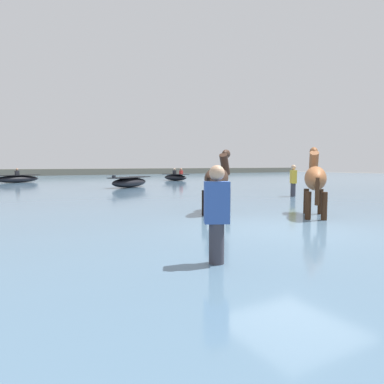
{
  "coord_description": "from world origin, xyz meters",
  "views": [
    {
      "loc": [
        -5.25,
        -5.02,
        1.63
      ],
      "look_at": [
        -0.37,
        3.53,
        0.85
      ],
      "focal_mm": 32.04,
      "sensor_mm": 36.0,
      "label": 1
    }
  ],
  "objects_px": {
    "horse_trailing_chestnut": "(315,180)",
    "boat_near_port": "(175,177)",
    "boat_distant_east": "(130,182)",
    "person_onlooker_right": "(293,184)",
    "boat_mid_outer": "(17,179)",
    "horse_lead_dark_bay": "(218,180)",
    "person_onlooker_left": "(217,224)"
  },
  "relations": [
    {
      "from": "horse_trailing_chestnut",
      "to": "boat_near_port",
      "type": "xyz_separation_m",
      "value": [
        5.76,
        19.02,
        -0.62
      ]
    },
    {
      "from": "boat_distant_east",
      "to": "person_onlooker_right",
      "type": "bearing_deg",
      "value": -66.17
    },
    {
      "from": "horse_trailing_chestnut",
      "to": "person_onlooker_right",
      "type": "height_order",
      "value": "horse_trailing_chestnut"
    },
    {
      "from": "boat_mid_outer",
      "to": "boat_near_port",
      "type": "bearing_deg",
      "value": -13.59
    },
    {
      "from": "horse_lead_dark_bay",
      "to": "boat_near_port",
      "type": "relative_size",
      "value": 0.79
    },
    {
      "from": "person_onlooker_right",
      "to": "person_onlooker_left",
      "type": "bearing_deg",
      "value": -141.51
    },
    {
      "from": "boat_near_port",
      "to": "person_onlooker_left",
      "type": "distance_m",
      "value": 23.57
    },
    {
      "from": "horse_trailing_chestnut",
      "to": "person_onlooker_left",
      "type": "height_order",
      "value": "horse_trailing_chestnut"
    },
    {
      "from": "boat_mid_outer",
      "to": "boat_near_port",
      "type": "distance_m",
      "value": 11.73
    },
    {
      "from": "boat_distant_east",
      "to": "person_onlooker_right",
      "type": "relative_size",
      "value": 1.87
    },
    {
      "from": "horse_lead_dark_bay",
      "to": "person_onlooker_left",
      "type": "xyz_separation_m",
      "value": [
        -2.69,
        -3.96,
        -0.36
      ]
    },
    {
      "from": "person_onlooker_left",
      "to": "person_onlooker_right",
      "type": "bearing_deg",
      "value": 38.49
    },
    {
      "from": "horse_lead_dark_bay",
      "to": "boat_distant_east",
      "type": "distance_m",
      "value": 11.25
    },
    {
      "from": "horse_trailing_chestnut",
      "to": "boat_distant_east",
      "type": "bearing_deg",
      "value": 91.3
    },
    {
      "from": "boat_near_port",
      "to": "horse_lead_dark_bay",
      "type": "bearing_deg",
      "value": -113.49
    },
    {
      "from": "boat_distant_east",
      "to": "person_onlooker_left",
      "type": "relative_size",
      "value": 1.87
    },
    {
      "from": "boat_distant_east",
      "to": "person_onlooker_left",
      "type": "distance_m",
      "value": 15.66
    },
    {
      "from": "horse_lead_dark_bay",
      "to": "horse_trailing_chestnut",
      "type": "height_order",
      "value": "horse_trailing_chestnut"
    },
    {
      "from": "boat_mid_outer",
      "to": "person_onlooker_right",
      "type": "distance_m",
      "value": 19.9
    },
    {
      "from": "horse_lead_dark_bay",
      "to": "boat_distant_east",
      "type": "relative_size",
      "value": 0.68
    },
    {
      "from": "horse_trailing_chestnut",
      "to": "boat_near_port",
      "type": "height_order",
      "value": "horse_trailing_chestnut"
    },
    {
      "from": "boat_near_port",
      "to": "boat_distant_east",
      "type": "bearing_deg",
      "value": -134.58
    },
    {
      "from": "boat_mid_outer",
      "to": "boat_near_port",
      "type": "xyz_separation_m",
      "value": [
        11.4,
        -2.76,
        -0.0
      ]
    },
    {
      "from": "horse_lead_dark_bay",
      "to": "person_onlooker_right",
      "type": "bearing_deg",
      "value": 24.35
    },
    {
      "from": "horse_trailing_chestnut",
      "to": "boat_mid_outer",
      "type": "relative_size",
      "value": 0.66
    },
    {
      "from": "boat_mid_outer",
      "to": "person_onlooker_left",
      "type": "relative_size",
      "value": 1.97
    },
    {
      "from": "horse_trailing_chestnut",
      "to": "boat_distant_east",
      "type": "distance_m",
      "value": 12.89
    },
    {
      "from": "person_onlooker_left",
      "to": "boat_near_port",
      "type": "bearing_deg",
      "value": 64.35
    },
    {
      "from": "boat_distant_east",
      "to": "boat_mid_outer",
      "type": "xyz_separation_m",
      "value": [
        -5.34,
        8.9,
        -0.01
      ]
    },
    {
      "from": "horse_trailing_chestnut",
      "to": "person_onlooker_right",
      "type": "relative_size",
      "value": 1.29
    },
    {
      "from": "horse_lead_dark_bay",
      "to": "boat_near_port",
      "type": "distance_m",
      "value": 18.86
    },
    {
      "from": "horse_trailing_chestnut",
      "to": "boat_mid_outer",
      "type": "xyz_separation_m",
      "value": [
        -5.64,
        21.77,
        -0.62
      ]
    }
  ]
}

